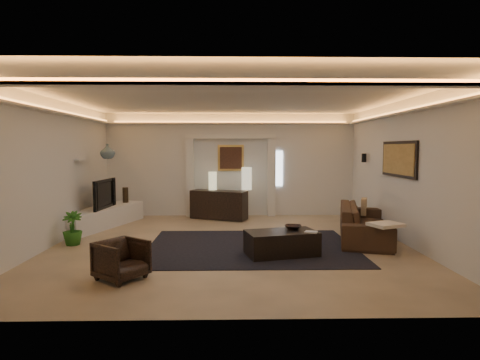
{
  "coord_description": "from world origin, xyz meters",
  "views": [
    {
      "loc": [
        0.02,
        -7.85,
        1.92
      ],
      "look_at": [
        0.2,
        0.6,
        1.25
      ],
      "focal_mm": 29.89,
      "sensor_mm": 36.0,
      "label": 1
    }
  ],
  "objects_px": {
    "sofa": "(364,222)",
    "armchair": "(122,260)",
    "console": "(219,205)",
    "coffee_table": "(281,244)"
  },
  "relations": [
    {
      "from": "sofa",
      "to": "armchair",
      "type": "height_order",
      "value": "sofa"
    },
    {
      "from": "console",
      "to": "armchair",
      "type": "relative_size",
      "value": 2.38
    },
    {
      "from": "console",
      "to": "armchair",
      "type": "xyz_separation_m",
      "value": [
        -1.27,
        -4.95,
        -0.11
      ]
    },
    {
      "from": "coffee_table",
      "to": "armchair",
      "type": "bearing_deg",
      "value": -166.72
    },
    {
      "from": "console",
      "to": "sofa",
      "type": "xyz_separation_m",
      "value": [
        3.16,
        -2.44,
        -0.04
      ]
    },
    {
      "from": "sofa",
      "to": "armchair",
      "type": "distance_m",
      "value": 5.09
    },
    {
      "from": "sofa",
      "to": "armchair",
      "type": "xyz_separation_m",
      "value": [
        -4.43,
        -2.51,
        -0.07
      ]
    },
    {
      "from": "console",
      "to": "armchair",
      "type": "distance_m",
      "value": 5.11
    },
    {
      "from": "console",
      "to": "sofa",
      "type": "distance_m",
      "value": 3.99
    },
    {
      "from": "sofa",
      "to": "coffee_table",
      "type": "height_order",
      "value": "sofa"
    }
  ]
}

